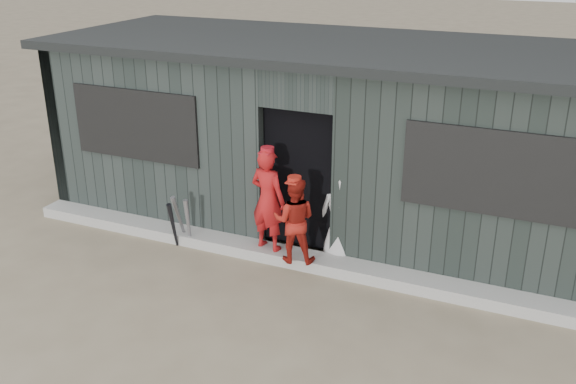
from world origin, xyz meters
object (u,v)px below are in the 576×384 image
at_px(bat_mid, 188,223).
at_px(dugout, 335,134).
at_px(player_grey_back, 342,215).
at_px(bat_left, 180,219).
at_px(player_red_left, 268,200).
at_px(player_red_right, 294,220).
at_px(bat_right, 173,225).

xyz_separation_m(bat_mid, dugout, (1.43, 1.82, 0.93)).
distance_m(bat_mid, player_grey_back, 2.12).
distance_m(bat_left, bat_mid, 0.16).
distance_m(player_grey_back, dugout, 1.62).
height_order(bat_left, player_red_left, player_red_left).
height_order(bat_left, player_grey_back, player_grey_back).
height_order(bat_mid, player_red_left, player_red_left).
bearing_deg(player_red_right, bat_mid, -16.47).
height_order(bat_mid, bat_right, bat_mid).
height_order(bat_right, player_red_left, player_red_left).
bearing_deg(dugout, bat_left, -131.61).
xyz_separation_m(bat_right, player_red_left, (1.30, 0.27, 0.49)).
bearing_deg(bat_mid, player_grey_back, 13.11).
height_order(bat_left, bat_right, bat_left).
bearing_deg(bat_mid, dugout, 51.86).
xyz_separation_m(bat_mid, player_red_right, (1.59, -0.04, 0.35)).
bearing_deg(player_red_right, bat_left, -17.43).
distance_m(bat_left, player_red_left, 1.38).
bearing_deg(player_red_right, bat_right, -12.35).
bearing_deg(player_red_right, player_grey_back, -146.11).
xyz_separation_m(bat_mid, player_grey_back, (2.04, 0.48, 0.28)).
distance_m(player_red_left, dugout, 1.76).
bearing_deg(bat_left, player_grey_back, 11.36).
xyz_separation_m(bat_left, bat_right, (-0.01, -0.16, -0.03)).
bearing_deg(player_red_left, bat_right, 22.99).
bearing_deg(bat_right, player_grey_back, 15.15).
xyz_separation_m(player_red_left, player_grey_back, (0.90, 0.33, -0.20)).
xyz_separation_m(bat_left, dugout, (1.59, 1.79, 0.92)).
distance_m(player_red_left, player_grey_back, 0.98).
height_order(player_red_right, dugout, dugout).
bearing_deg(bat_mid, bat_right, -143.47).
bearing_deg(bat_left, player_red_left, 5.05).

